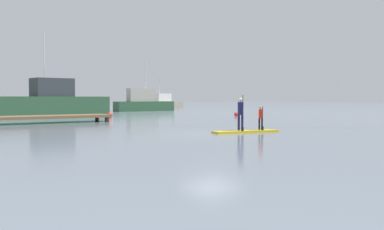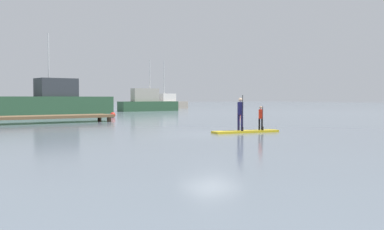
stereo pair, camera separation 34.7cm
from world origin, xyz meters
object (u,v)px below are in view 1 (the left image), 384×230
Objects in this scene: paddleboard_near at (246,131)px; paddler_child_solo at (261,117)px; fishing_boat_white_large at (51,102)px; paddler_adult at (241,112)px; mooring_buoy_near at (110,115)px; trawler_grey_distant at (163,103)px; fishing_boat_green_midground at (143,103)px; mooring_buoy_mid at (236,114)px.

paddler_child_solo is (0.80, -0.17, 0.71)m from paddleboard_near.
fishing_boat_white_large reaches higher than paddler_child_solo.
paddler_adult reaches higher than mooring_buoy_near.
paddler_child_solo is at bearing -115.37° from trawler_grey_distant.
paddler_adult reaches higher than paddleboard_near.
mooring_buoy_near is at bearing -128.21° from fishing_boat_green_midground.
paddler_child_solo is (1.12, -0.23, -0.25)m from paddler_adult.
paddler_adult is 27.63m from fishing_boat_white_large.
mooring_buoy_mid is (10.88, 14.28, -0.57)m from paddler_child_solo.
mooring_buoy_near is (0.41, 18.32, -0.53)m from paddler_child_solo.
paddleboard_near is 0.45× the size of fishing_boat_green_midground.
paddleboard_near is at bearing -116.40° from trawler_grey_distant.
paddleboard_near is 0.46× the size of trawler_grey_distant.
mooring_buoy_mid is (10.47, -4.04, -0.04)m from mooring_buoy_near.
trawler_grey_distant reaches higher than fishing_boat_green_midground.
fishing_boat_white_large is 1.52× the size of trawler_grey_distant.
trawler_grey_distant is at bearing 44.97° from fishing_boat_green_midground.
paddler_adult is 0.22× the size of fishing_boat_green_midground.
fishing_boat_green_midground is (11.27, 32.11, 0.24)m from paddler_child_solo.
fishing_boat_white_large is 31.24× the size of mooring_buoy_mid.
trawler_grey_distant is at bearing 64.63° from paddler_child_solo.
paddleboard_near is 2.04× the size of paddler_adult.
paddler_adult is at bearing -116.80° from trawler_grey_distant.
fishing_boat_white_large is at bearing 101.04° from mooring_buoy_near.
mooring_buoy_mid is (12.33, -13.57, -1.09)m from fishing_boat_white_large.
trawler_grey_distant is 28.15m from mooring_buoy_near.
mooring_buoy_mid reaches higher than paddleboard_near.
paddler_child_solo is 0.15× the size of fishing_boat_green_midground.
fishing_boat_white_large is 13.42m from fishing_boat_green_midground.
mooring_buoy_mid is at bearing -107.33° from trawler_grey_distant.
paddler_child_solo is at bearing -109.33° from fishing_boat_green_midground.
paddler_child_solo is at bearing -127.29° from mooring_buoy_mid.
paddleboard_near is at bearing -93.81° from mooring_buoy_near.
fishing_boat_white_large is (-1.45, 27.85, 0.52)m from paddler_child_solo.
fishing_boat_white_large is 9.76m from mooring_buoy_near.
trawler_grey_distant reaches higher than mooring_buoy_mid.
mooring_buoy_mid is at bearing 49.53° from paddler_adult.
paddleboard_near is 0.30× the size of fishing_boat_white_large.
paddler_adult is at bearing 170.01° from paddleboard_near.
paddler_child_solo reaches higher than mooring_buoy_mid.
fishing_boat_green_midground is 1.03× the size of trawler_grey_distant.
mooring_buoy_near is at bearing 85.19° from paddler_adult.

